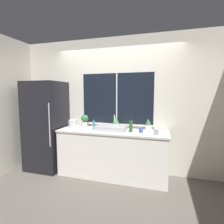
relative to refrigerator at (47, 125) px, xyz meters
The scene contains 15 objects.
ground_plane 1.73m from the refrigerator, 11.22° to the right, with size 14.00×14.00×0.00m, color #4C4742.
wall_back 1.55m from the refrigerator, 13.92° to the left, with size 8.00×0.09×2.70m.
wall_left 1.44m from the refrigerator, 117.94° to the left, with size 0.06×7.00×2.70m.
wall_right 3.76m from the refrigerator, 18.95° to the left, with size 0.06×7.00×2.70m.
counter 1.52m from the refrigerator, ahead, with size 2.07×0.60×0.89m.
refrigerator is the anchor object (origin of this frame).
sink 1.43m from the refrigerator, ahead, with size 0.56×0.40×0.27m.
potted_plant_left 0.82m from the refrigerator, 15.65° to the left, with size 0.15×0.15×0.25m.
potted_plant_center 1.48m from the refrigerator, ahead, with size 0.13×0.13×0.25m.
potted_plant_right 2.10m from the refrigerator, ahead, with size 0.13×0.13×0.22m.
soap_bottle 1.08m from the refrigerator, ahead, with size 0.05×0.05×0.22m.
bottle_tall 1.81m from the refrigerator, ahead, with size 0.06×0.06×0.26m.
mug_grey 2.26m from the refrigerator, ahead, with size 0.08×0.08×0.10m.
mug_blue 1.99m from the refrigerator, ahead, with size 0.07×0.07×0.08m.
kettle 0.60m from the refrigerator, ahead, with size 0.17×0.17×0.17m.
Camera 1 is at (0.91, -2.81, 1.59)m, focal length 28.00 mm.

